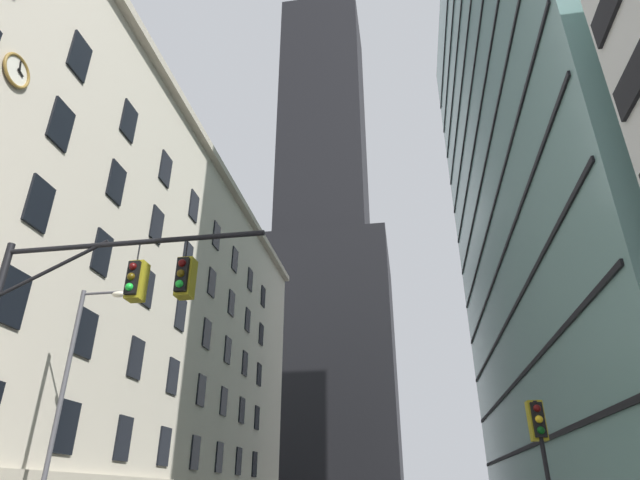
# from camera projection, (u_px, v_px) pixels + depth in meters

# --- Properties ---
(station_building) EXTENTS (15.28, 59.14, 27.54)m
(station_building) POSITION_uv_depth(u_px,v_px,m) (89.00, 303.00, 37.50)
(station_building) COLOR beige
(station_building) RESTS_ON ground
(dark_skyscraper) EXTENTS (26.34, 26.34, 225.71)m
(dark_skyscraper) POSITION_uv_depth(u_px,v_px,m) (324.00, 176.00, 117.60)
(dark_skyscraper) COLOR black
(dark_skyscraper) RESTS_ON ground
(glass_office_midrise) EXTENTS (15.03, 41.14, 54.22)m
(glass_office_midrise) POSITION_uv_depth(u_px,v_px,m) (574.00, 137.00, 41.74)
(glass_office_midrise) COLOR gray
(glass_office_midrise) RESTS_ON ground
(traffic_signal_mast) EXTENTS (7.42, 0.63, 7.43)m
(traffic_signal_mast) POSITION_uv_depth(u_px,v_px,m) (90.00, 314.00, 13.15)
(traffic_signal_mast) COLOR black
(traffic_signal_mast) RESTS_ON sidewalk_left
(traffic_light_near_right) EXTENTS (0.40, 0.63, 3.50)m
(traffic_light_near_right) POSITION_uv_depth(u_px,v_px,m) (539.00, 428.00, 14.08)
(traffic_light_near_right) COLOR black
(traffic_light_near_right) RESTS_ON sidewalk_right
(street_lamppost) EXTENTS (1.93, 0.32, 8.64)m
(street_lamppost) POSITION_uv_depth(u_px,v_px,m) (71.00, 381.00, 19.58)
(street_lamppost) COLOR #47474C
(street_lamppost) RESTS_ON sidewalk_left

